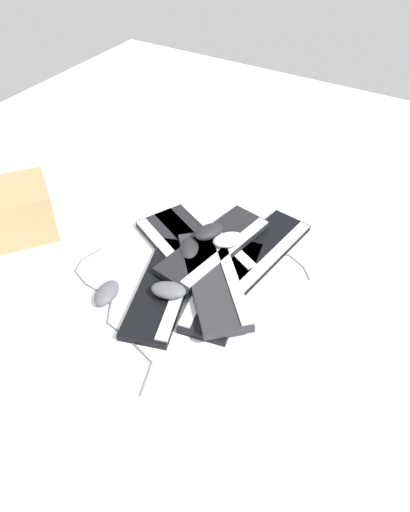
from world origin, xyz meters
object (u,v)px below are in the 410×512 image
at_px(keyboard_1, 164,288).
at_px(cardboard_box, 21,210).
at_px(keyboard_5, 214,279).
at_px(mouse_2, 209,232).
at_px(mouse_3, 229,240).
at_px(mouse_1, 189,249).
at_px(keyboard_3, 261,251).
at_px(mouse_0, 107,293).
at_px(keyboard_0, 183,250).
at_px(keyboard_6, 215,246).
at_px(keyboard_2, 223,285).
at_px(keyboard_4, 204,241).
at_px(mouse_4, 169,290).

bearing_deg(keyboard_1, cardboard_box, 1.07).
xyz_separation_m(keyboard_5, mouse_2, (0.11, -0.15, 0.04)).
height_order(keyboard_5, mouse_3, mouse_3).
bearing_deg(mouse_1, keyboard_3, -83.07).
bearing_deg(keyboard_5, mouse_1, -27.41).
bearing_deg(mouse_0, keyboard_1, 117.95).
relative_size(keyboard_0, keyboard_6, 1.00).
distance_m(keyboard_6, cardboard_box, 0.70).
relative_size(keyboard_2, mouse_2, 4.19).
bearing_deg(keyboard_4, keyboard_6, 153.14).
height_order(keyboard_0, keyboard_2, same).
bearing_deg(keyboard_4, keyboard_1, 91.30).
relative_size(keyboard_4, mouse_4, 4.20).
bearing_deg(mouse_3, mouse_2, 129.98).
bearing_deg(mouse_1, keyboard_1, 153.02).
xyz_separation_m(keyboard_4, mouse_1, (0.00, 0.09, 0.04)).
bearing_deg(cardboard_box, keyboard_3, -157.81).
xyz_separation_m(keyboard_3, mouse_3, (0.09, 0.07, 0.07)).
relative_size(keyboard_2, mouse_0, 4.19).
bearing_deg(keyboard_1, keyboard_3, -121.25).
distance_m(mouse_2, mouse_4, 0.27).
relative_size(mouse_1, mouse_4, 1.00).
bearing_deg(mouse_3, keyboard_3, -10.69).
distance_m(keyboard_1, mouse_3, 0.27).
relative_size(mouse_0, mouse_1, 1.00).
xyz_separation_m(keyboard_2, keyboard_5, (0.02, 0.02, 0.03)).
height_order(mouse_0, mouse_4, mouse_4).
relative_size(keyboard_2, mouse_4, 4.19).
height_order(keyboard_3, keyboard_4, same).
bearing_deg(mouse_4, keyboard_3, 45.78).
height_order(keyboard_3, cardboard_box, cardboard_box).
bearing_deg(keyboard_6, mouse_2, -29.74).
xyz_separation_m(mouse_2, mouse_4, (-0.02, 0.27, -0.03)).
xyz_separation_m(mouse_2, cardboard_box, (0.63, 0.26, 0.01)).
relative_size(mouse_0, mouse_3, 1.00).
height_order(keyboard_1, mouse_2, mouse_2).
bearing_deg(keyboard_6, keyboard_1, 76.00).
distance_m(keyboard_2, mouse_3, 0.16).
bearing_deg(mouse_3, keyboard_2, -116.75).
relative_size(keyboard_2, keyboard_5, 1.08).
distance_m(keyboard_6, mouse_1, 0.09).
bearing_deg(keyboard_2, keyboard_0, -19.80).
bearing_deg(keyboard_5, mouse_3, -78.62).
bearing_deg(keyboard_4, mouse_0, 70.08).
bearing_deg(mouse_0, mouse_1, 143.27).
xyz_separation_m(keyboard_0, mouse_2, (-0.07, -0.07, 0.07)).
bearing_deg(cardboard_box, mouse_1, -163.67).
bearing_deg(keyboard_4, keyboard_0, 63.31).
distance_m(keyboard_0, mouse_3, 0.17).
bearing_deg(mouse_4, keyboard_5, 32.26).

